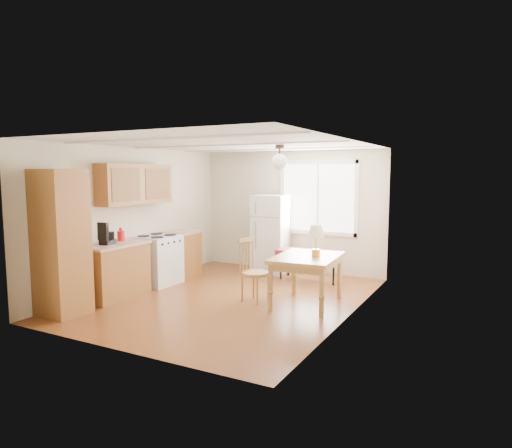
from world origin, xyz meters
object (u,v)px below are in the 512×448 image
Objects in this scene: dining_table at (307,262)px; chair at (251,265)px; refrigerator at (271,234)px; bench at (310,254)px.

dining_table is 0.91m from chair.
refrigerator is 1.23× the size of bench.
refrigerator is 2.14m from chair.
chair is (-0.88, -0.21, -0.09)m from dining_table.
dining_table is at bearing 22.00° from chair.
dining_table is (0.54, -1.53, 0.15)m from bench.
dining_table is at bearing -55.84° from refrigerator.
bench is at bearing 105.02° from dining_table.
refrigerator reaches higher than bench.
dining_table is (1.52, -1.82, -0.13)m from refrigerator.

